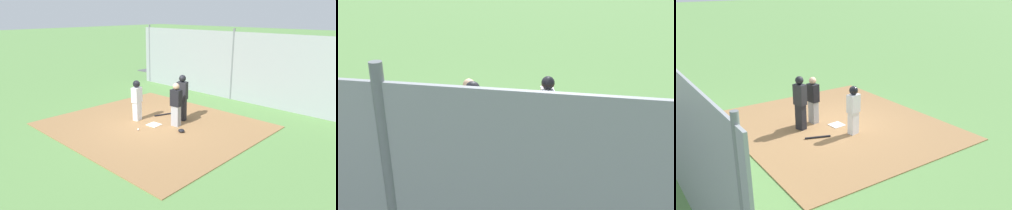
% 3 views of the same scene
% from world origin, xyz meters
% --- Properties ---
extents(ground_plane, '(140.00, 140.00, 0.00)m').
position_xyz_m(ground_plane, '(0.00, 0.00, 0.00)').
color(ground_plane, '#5B8947').
extents(dirt_infield, '(7.20, 6.40, 0.03)m').
position_xyz_m(dirt_infield, '(0.00, 0.00, 0.01)').
color(dirt_infield, olive).
rests_on(dirt_infield, ground_plane).
extents(home_plate, '(0.47, 0.47, 0.02)m').
position_xyz_m(home_plate, '(0.00, 0.00, 0.04)').
color(home_plate, white).
rests_on(home_plate, dirt_infield).
extents(catcher, '(0.41, 0.31, 1.61)m').
position_xyz_m(catcher, '(-0.64, -0.51, 0.86)').
color(catcher, '#9E9EA3').
rests_on(catcher, dirt_infield).
extents(umpire, '(0.44, 0.36, 1.78)m').
position_xyz_m(umpire, '(-0.39, -1.13, 0.97)').
color(umpire, black).
rests_on(umpire, dirt_infield).
extents(runner, '(0.34, 0.43, 1.57)m').
position_xyz_m(runner, '(0.87, 0.05, 0.91)').
color(runner, silver).
rests_on(runner, dirt_infield).
extents(baseball_bat, '(0.33, 0.77, 0.06)m').
position_xyz_m(baseball_bat, '(0.53, -1.06, 0.06)').
color(baseball_bat, black).
rests_on(baseball_bat, dirt_infield).
extents(catcher_mask, '(0.24, 0.20, 0.12)m').
position_xyz_m(catcher_mask, '(-1.22, -0.15, 0.09)').
color(catcher_mask, black).
rests_on(catcher_mask, dirt_infield).
extents(baseball, '(0.07, 0.07, 0.07)m').
position_xyz_m(baseball, '(-0.00, 0.77, 0.07)').
color(baseball, white).
rests_on(baseball, dirt_infield).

